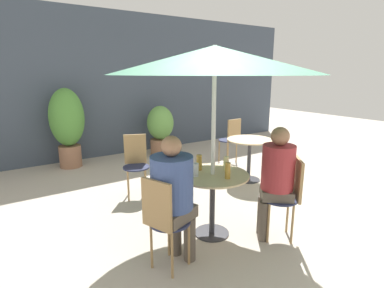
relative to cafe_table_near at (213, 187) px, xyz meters
name	(u,v)px	position (x,y,z in m)	size (l,w,h in m)	color
ground_plane	(235,239)	(0.13, -0.23, -0.55)	(20.00, 20.00, 0.00)	#B2A899
storefront_wall	(105,85)	(0.13, 3.88, 0.95)	(10.00, 0.06, 3.00)	#3D4756
cafe_table_near	(213,187)	(0.00, 0.00, 0.00)	(0.78, 0.78, 0.70)	#2D2D33
cafe_table_far	(250,149)	(1.56, 1.03, -0.01)	(0.74, 0.74, 0.70)	#2D2D33
bistro_chair_0	(163,216)	(-0.75, -0.28, -0.01)	(0.41, 0.40, 0.89)	#232847
bistro_chair_1	(289,191)	(0.62, -0.51, -0.01)	(0.43, 0.43, 0.89)	#232847
bistro_chair_2	(231,137)	(1.94, 1.93, -0.01)	(0.37, 0.37, 0.89)	#232847
bistro_chair_3	(136,160)	(-0.25, 1.48, -0.01)	(0.40, 0.42, 0.89)	#232847
seated_person_0	(173,191)	(-0.62, -0.23, 0.17)	(0.45, 0.43, 1.23)	brown
seated_person_1	(276,174)	(0.51, -0.42, 0.18)	(0.43, 0.42, 1.22)	brown
beer_glass_0	(228,171)	(0.04, -0.19, 0.23)	(0.06, 0.06, 0.17)	#B28433
beer_glass_1	(226,164)	(0.20, 0.02, 0.23)	(0.06, 0.06, 0.16)	beige
beer_glass_2	(199,162)	(-0.04, 0.19, 0.24)	(0.06, 0.06, 0.17)	#B28433
beer_glass_3	(195,170)	(-0.19, 0.05, 0.22)	(0.07, 0.07, 0.14)	silver
potted_plant_0	(67,123)	(-0.75, 3.46, 0.30)	(0.63, 0.63, 1.49)	#93664C
potted_plant_1	(160,128)	(1.11, 3.31, 0.03)	(0.57, 0.57, 1.07)	#93664C
umbrella	(215,60)	(0.00, 0.00, 1.32)	(2.11, 2.11, 2.01)	silver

